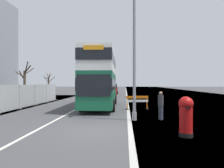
{
  "coord_description": "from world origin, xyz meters",
  "views": [
    {
      "loc": [
        1.47,
        -10.62,
        2.26
      ],
      "look_at": [
        0.43,
        6.72,
        2.2
      ],
      "focal_mm": 35.83,
      "sensor_mm": 36.0,
      "label": 1
    }
  ],
  "objects_px": {
    "red_pillar_postbox": "(186,115)",
    "double_decker_bus": "(101,79)",
    "car_far_side": "(100,88)",
    "roadworks_barrier": "(137,101)",
    "car_receding_far": "(114,89)",
    "pedestrian_at_kerb": "(161,105)",
    "car_receding_mid": "(113,90)",
    "lamppost_foreground": "(134,55)",
    "car_oncoming_near": "(108,91)"
  },
  "relations": [
    {
      "from": "red_pillar_postbox",
      "to": "double_decker_bus",
      "type": "bearing_deg",
      "value": 113.03
    },
    {
      "from": "car_receding_mid",
      "to": "car_far_side",
      "type": "height_order",
      "value": "car_far_side"
    },
    {
      "from": "red_pillar_postbox",
      "to": "car_receding_far",
      "type": "height_order",
      "value": "car_receding_far"
    },
    {
      "from": "pedestrian_at_kerb",
      "to": "car_oncoming_near",
      "type": "bearing_deg",
      "value": 102.26
    },
    {
      "from": "car_oncoming_near",
      "to": "car_far_side",
      "type": "distance_m",
      "value": 22.43
    },
    {
      "from": "car_oncoming_near",
      "to": "car_receding_mid",
      "type": "bearing_deg",
      "value": 87.92
    },
    {
      "from": "car_receding_mid",
      "to": "car_far_side",
      "type": "distance_m",
      "value": 13.53
    },
    {
      "from": "car_receding_mid",
      "to": "roadworks_barrier",
      "type": "bearing_deg",
      "value": -82.54
    },
    {
      "from": "roadworks_barrier",
      "to": "car_receding_mid",
      "type": "height_order",
      "value": "car_receding_mid"
    },
    {
      "from": "car_oncoming_near",
      "to": "car_receding_mid",
      "type": "xyz_separation_m",
      "value": [
        0.34,
        9.22,
        -0.03
      ]
    },
    {
      "from": "red_pillar_postbox",
      "to": "car_far_side",
      "type": "height_order",
      "value": "car_far_side"
    },
    {
      "from": "car_oncoming_near",
      "to": "car_receding_far",
      "type": "bearing_deg",
      "value": 89.67
    },
    {
      "from": "red_pillar_postbox",
      "to": "car_receding_mid",
      "type": "relative_size",
      "value": 0.4
    },
    {
      "from": "red_pillar_postbox",
      "to": "roadworks_barrier",
      "type": "bearing_deg",
      "value": 98.85
    },
    {
      "from": "double_decker_bus",
      "to": "car_receding_far",
      "type": "height_order",
      "value": "double_decker_bus"
    },
    {
      "from": "roadworks_barrier",
      "to": "pedestrian_at_kerb",
      "type": "distance_m",
      "value": 5.47
    },
    {
      "from": "car_receding_far",
      "to": "car_receding_mid",
      "type": "bearing_deg",
      "value": -87.82
    },
    {
      "from": "roadworks_barrier",
      "to": "car_receding_mid",
      "type": "bearing_deg",
      "value": 97.46
    },
    {
      "from": "roadworks_barrier",
      "to": "car_receding_far",
      "type": "height_order",
      "value": "car_receding_far"
    },
    {
      "from": "red_pillar_postbox",
      "to": "car_oncoming_near",
      "type": "distance_m",
      "value": 28.31
    },
    {
      "from": "roadworks_barrier",
      "to": "pedestrian_at_kerb",
      "type": "relative_size",
      "value": 1.12
    },
    {
      "from": "double_decker_bus",
      "to": "pedestrian_at_kerb",
      "type": "relative_size",
      "value": 6.61
    },
    {
      "from": "car_oncoming_near",
      "to": "car_receding_mid",
      "type": "relative_size",
      "value": 0.93
    },
    {
      "from": "red_pillar_postbox",
      "to": "pedestrian_at_kerb",
      "type": "height_order",
      "value": "pedestrian_at_kerb"
    },
    {
      "from": "double_decker_bus",
      "to": "roadworks_barrier",
      "type": "relative_size",
      "value": 5.88
    },
    {
      "from": "double_decker_bus",
      "to": "car_oncoming_near",
      "type": "relative_size",
      "value": 2.93
    },
    {
      "from": "double_decker_bus",
      "to": "roadworks_barrier",
      "type": "bearing_deg",
      "value": -26.25
    },
    {
      "from": "double_decker_bus",
      "to": "car_far_side",
      "type": "height_order",
      "value": "double_decker_bus"
    },
    {
      "from": "roadworks_barrier",
      "to": "car_oncoming_near",
      "type": "bearing_deg",
      "value": 102.23
    },
    {
      "from": "roadworks_barrier",
      "to": "car_receding_far",
      "type": "distance_m",
      "value": 33.85
    },
    {
      "from": "lamppost_foreground",
      "to": "roadworks_barrier",
      "type": "distance_m",
      "value": 6.6
    },
    {
      "from": "pedestrian_at_kerb",
      "to": "car_receding_far",
      "type": "bearing_deg",
      "value": 97.28
    },
    {
      "from": "lamppost_foreground",
      "to": "pedestrian_at_kerb",
      "type": "bearing_deg",
      "value": 13.81
    },
    {
      "from": "car_receding_far",
      "to": "pedestrian_at_kerb",
      "type": "relative_size",
      "value": 2.57
    },
    {
      "from": "car_far_side",
      "to": "double_decker_bus",
      "type": "bearing_deg",
      "value": -83.54
    },
    {
      "from": "red_pillar_postbox",
      "to": "car_receding_far",
      "type": "relative_size",
      "value": 0.38
    },
    {
      "from": "lamppost_foreground",
      "to": "car_receding_far",
      "type": "height_order",
      "value": "lamppost_foreground"
    },
    {
      "from": "lamppost_foreground",
      "to": "roadworks_barrier",
      "type": "height_order",
      "value": "lamppost_foreground"
    },
    {
      "from": "red_pillar_postbox",
      "to": "car_far_side",
      "type": "distance_m",
      "value": 50.74
    },
    {
      "from": "double_decker_bus",
      "to": "pedestrian_at_kerb",
      "type": "xyz_separation_m",
      "value": [
        4.51,
        -6.99,
        -1.82
      ]
    },
    {
      "from": "red_pillar_postbox",
      "to": "roadworks_barrier",
      "type": "height_order",
      "value": "red_pillar_postbox"
    },
    {
      "from": "red_pillar_postbox",
      "to": "car_oncoming_near",
      "type": "height_order",
      "value": "car_oncoming_near"
    },
    {
      "from": "double_decker_bus",
      "to": "car_far_side",
      "type": "distance_m",
      "value": 38.73
    },
    {
      "from": "double_decker_bus",
      "to": "red_pillar_postbox",
      "type": "height_order",
      "value": "double_decker_bus"
    },
    {
      "from": "double_decker_bus",
      "to": "car_oncoming_near",
      "type": "height_order",
      "value": "double_decker_bus"
    },
    {
      "from": "lamppost_foreground",
      "to": "double_decker_bus",
      "type": "bearing_deg",
      "value": 111.12
    },
    {
      "from": "car_receding_mid",
      "to": "car_far_side",
      "type": "relative_size",
      "value": 0.98
    },
    {
      "from": "car_oncoming_near",
      "to": "pedestrian_at_kerb",
      "type": "relative_size",
      "value": 2.26
    },
    {
      "from": "lamppost_foreground",
      "to": "car_far_side",
      "type": "relative_size",
      "value": 1.95
    },
    {
      "from": "lamppost_foreground",
      "to": "car_receding_mid",
      "type": "bearing_deg",
      "value": 95.34
    }
  ]
}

